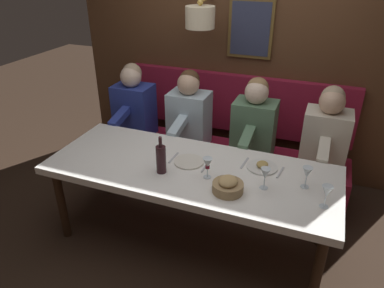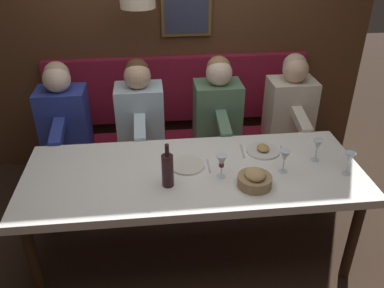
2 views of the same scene
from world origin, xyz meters
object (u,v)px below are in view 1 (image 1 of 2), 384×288
Objects in this scene: dining_table at (190,174)px; diner_far at (134,103)px; wine_glass_0 at (327,192)px; diner_middle at (189,111)px; wine_glass_2 at (208,164)px; bread_bowl at (228,186)px; wine_glass_3 at (307,173)px; diner_near at (254,121)px; wine_bottle at (161,159)px; diner_nearest at (326,132)px; wine_glass_1 at (265,174)px.

diner_far is (0.88, 1.00, 0.14)m from dining_table.
wine_glass_0 is (-1.03, -2.01, 0.04)m from diner_far.
diner_middle is 1.11m from wine_glass_2.
wine_glass_3 is at bearing -63.05° from bread_bowl.
diner_middle is (0.00, 0.67, 0.00)m from diner_near.
dining_table is 10.40× the size of bread_bowl.
wine_bottle is at bearing 89.93° from wine_glass_0.
bread_bowl is (-1.09, 0.60, -0.03)m from diner_nearest.
wine_glass_1 is 0.42m from wine_glass_2.
wine_bottle reaches higher than wine_glass_1.
bread_bowl is at bearing 151.42° from diner_nearest.
bread_bowl is (-1.09, -0.06, -0.03)m from diner_near.
bread_bowl is at bearing 95.68° from wine_glass_0.
diner_middle is at bearing 9.98° from wine_bottle.
diner_middle reaches higher than wine_bottle.
wine_glass_1 is 1.00× the size of wine_glass_3.
wine_glass_3 is (-0.84, -0.56, 0.04)m from diner_near.
diner_nearest is 1.25m from wine_glass_2.
dining_table is at bearing 81.71° from wine_glass_0.
wine_glass_0 is 0.65m from bread_bowl.
dining_table is 1.34m from diner_far.
diner_nearest is 4.82× the size of wine_glass_0.
diner_nearest is 0.84m from wine_glass_3.
wine_glass_1 is (0.07, 0.41, 0.00)m from wine_glass_0.
diner_far is at bearing 90.00° from diner_near.
wine_glass_2 is at bearing 86.07° from wine_glass_0.
wine_glass_2 is (-0.97, 0.14, 0.04)m from diner_near.
wine_glass_0 and wine_glass_2 have the same top height.
diner_nearest is at bearing -48.03° from wine_bottle.
wine_glass_0 is 1.19m from wine_bottle.
wine_glass_3 is (-0.84, -1.87, 0.04)m from diner_far.
diner_middle is 1.00× the size of diner_far.
diner_nearest is 1.54m from wine_bottle.
diner_far reaches higher than wine_bottle.
dining_table is 13.96× the size of wine_glass_3.
diner_far is at bearing 90.00° from diner_nearest.
bread_bowl is at bearing -120.05° from dining_table.
bread_bowl is (-0.12, -0.19, -0.07)m from wine_glass_2.
diner_near is 0.67m from diner_middle.
diner_far is 2.26m from wine_glass_0.
diner_nearest is at bearing -20.87° from wine_glass_1.
diner_near is at bearing 33.74° from wine_glass_3.
diner_far reaches higher than wine_glass_3.
diner_middle is 1.31m from bread_bowl.
diner_nearest reaches higher than wine_glass_0.
wine_glass_2 is at bearing -80.94° from wine_bottle.
wine_glass_0 is 1.00× the size of wine_glass_2.
diner_middle is 2.64× the size of wine_bottle.
wine_glass_2 is 0.36m from wine_bottle.
diner_nearest is 1.25m from bread_bowl.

